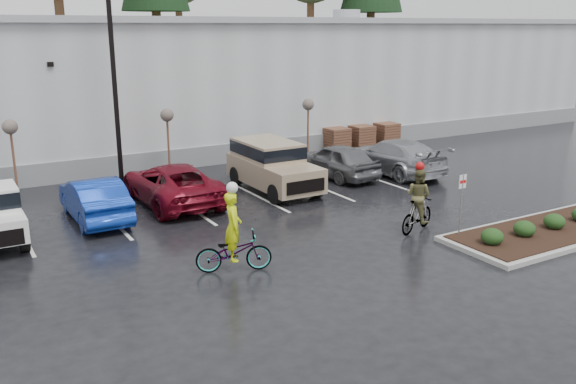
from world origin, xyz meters
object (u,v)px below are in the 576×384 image
pallet_stack_c (386,134)px  car_far_silver (394,156)px  pallet_stack_b (361,137)px  cyclist_olive (418,207)px  fire_lane_sign (461,198)px  car_grey (337,160)px  sapling_west (10,131)px  lamppost (112,54)px  sapling_mid (167,119)px  cyclist_hivis (234,244)px  car_red (172,184)px  suv_tan (274,167)px  sapling_east (308,108)px  car_blue (94,199)px  pallet_stack_a (336,140)px

pallet_stack_c → car_far_silver: size_ratio=0.24×
pallet_stack_b → cyclist_olive: cyclist_olive is taller
fire_lane_sign → car_grey: fire_lane_sign is taller
pallet_stack_b → sapling_west: bearing=-176.9°
lamppost → sapling_mid: bearing=21.8°
pallet_stack_c → cyclist_hivis: (-15.73, -12.50, 0.13)m
pallet_stack_b → cyclist_hivis: size_ratio=0.51×
fire_lane_sign → cyclist_olive: cyclist_olive is taller
pallet_stack_c → car_red: size_ratio=0.24×
pallet_stack_c → car_far_silver: bearing=-126.3°
suv_tan → sapling_east: bearing=44.6°
sapling_east → fire_lane_sign: 13.06m
fire_lane_sign → car_blue: fire_lane_sign is taller
lamppost → car_red: bearing=-69.1°
sapling_mid → car_grey: size_ratio=0.69×
sapling_east → pallet_stack_a: size_ratio=2.37×
pallet_stack_a → pallet_stack_b: bearing=0.0°
lamppost → pallet_stack_b: size_ratio=6.83×
car_red → car_grey: (8.05, 0.26, -0.01)m
pallet_stack_b → cyclist_olive: size_ratio=0.56×
sapling_west → fire_lane_sign: 17.46m
car_blue → sapling_west: bearing=-66.6°
car_blue → car_far_silver: size_ratio=0.83×
sapling_mid → car_blue: sapling_mid is taller
car_grey → sapling_mid: bearing=-33.1°
lamppost → car_red: lamppost is taller
cyclist_hivis → sapling_west: bearing=40.6°
suv_tan → cyclist_hivis: bearing=-126.6°
pallet_stack_b → cyclist_olive: (-7.06, -12.50, 0.20)m
car_blue → fire_lane_sign: bearing=139.9°
pallet_stack_c → cyclist_olive: 15.32m
pallet_stack_b → car_grey: 6.91m
car_grey → pallet_stack_b: bearing=-140.0°
pallet_stack_c → cyclist_olive: cyclist_olive is taller
car_red → sapling_mid: bearing=-109.0°
car_grey → cyclist_hivis: cyclist_hivis is taller
car_blue → sapling_mid: bearing=-134.3°
sapling_east → fire_lane_sign: sapling_east is taller
sapling_mid → sapling_east: same height
pallet_stack_b → car_blue: (-16.18, -5.63, 0.10)m
sapling_west → fire_lane_sign: size_ratio=1.45×
car_red → suv_tan: 4.41m
car_grey → suv_tan: bearing=6.0°
car_grey → car_far_silver: 2.82m
sapling_mid → car_red: (-1.34, -4.03, -1.93)m
sapling_west → sapling_mid: (6.50, 0.00, 0.00)m
pallet_stack_b → cyclist_hivis: bearing=-138.1°
pallet_stack_a → cyclist_hivis: bearing=-134.4°
pallet_stack_c → fire_lane_sign: 16.07m
cyclist_hivis → pallet_stack_b: bearing=-27.8°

